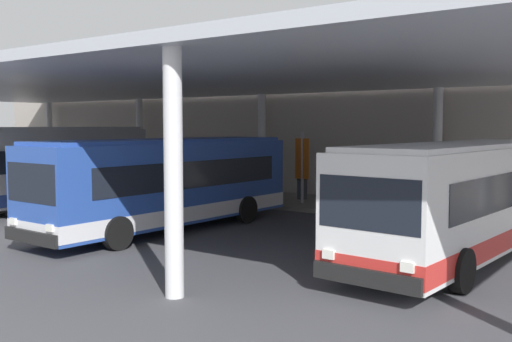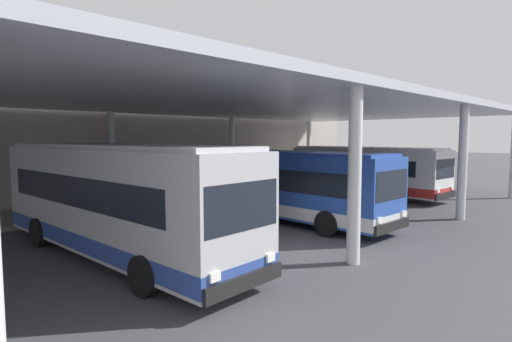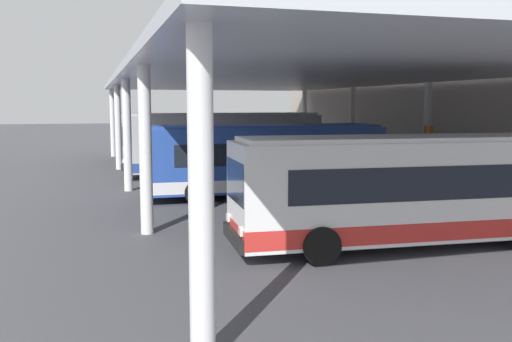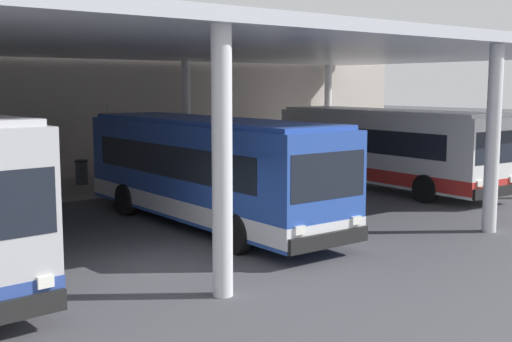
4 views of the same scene
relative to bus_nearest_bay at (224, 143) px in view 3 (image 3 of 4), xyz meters
The scene contains 10 objects.
ground_plane 5.99m from the bus_nearest_bay, 34.39° to the right, with size 200.00×200.00×0.00m, color #47474C.
platform_kerb 9.90m from the bus_nearest_bay, 61.13° to the left, with size 42.00×4.50×0.18m, color gray.
station_building_facade 12.78m from the bus_nearest_bay, 68.23° to the left, with size 48.00×1.60×6.87m, color #ADA399.
canopy_shelter 6.26m from the bus_nearest_bay, 25.86° to the left, with size 40.00×17.00×5.55m.
bus_nearest_bay is the anchor object (origin of this frame).
bus_second_bay 8.13m from the bus_nearest_bay, ahead, with size 2.85×10.57×3.17m.
bus_middle_bay 17.80m from the bus_nearest_bay, ahead, with size 3.15×10.66×3.17m.
bench_waiting 13.47m from the bus_nearest_bay, 39.86° to the left, with size 1.80×0.45×0.92m.
trash_bin 12.03m from the bus_nearest_bay, 47.60° to the left, with size 0.52×0.52×0.98m.
banner_sign 11.68m from the bus_nearest_bay, 41.36° to the left, with size 0.70×0.12×3.20m.
Camera 3 is at (26.94, -4.08, 4.04)m, focal length 39.53 mm.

